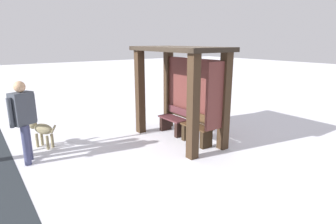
{
  "coord_description": "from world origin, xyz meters",
  "views": [
    {
      "loc": [
        5.59,
        -4.39,
        2.6
      ],
      "look_at": [
        0.34,
        -0.59,
        0.93
      ],
      "focal_mm": 29.6,
      "sensor_mm": 36.0,
      "label": 1
    }
  ],
  "objects_px": {
    "bus_shelter": "(184,79)",
    "dog": "(42,130)",
    "bench_center_inside": "(197,131)",
    "person_walking": "(23,115)",
    "bench_left_inside": "(173,122)"
  },
  "relations": [
    {
      "from": "bench_left_inside",
      "to": "bench_center_inside",
      "type": "distance_m",
      "value": 1.02
    },
    {
      "from": "bus_shelter",
      "to": "bench_left_inside",
      "type": "height_order",
      "value": "bus_shelter"
    },
    {
      "from": "person_walking",
      "to": "dog",
      "type": "relative_size",
      "value": 2.24
    },
    {
      "from": "bus_shelter",
      "to": "dog",
      "type": "relative_size",
      "value": 3.34
    },
    {
      "from": "bench_center_inside",
      "to": "person_walking",
      "type": "bearing_deg",
      "value": -109.07
    },
    {
      "from": "dog",
      "to": "bench_left_inside",
      "type": "bearing_deg",
      "value": 72.51
    },
    {
      "from": "bus_shelter",
      "to": "dog",
      "type": "distance_m",
      "value": 3.8
    },
    {
      "from": "bus_shelter",
      "to": "bench_center_inside",
      "type": "xyz_separation_m",
      "value": [
        0.44,
        0.09,
        -1.31
      ]
    },
    {
      "from": "person_walking",
      "to": "dog",
      "type": "height_order",
      "value": "person_walking"
    },
    {
      "from": "person_walking",
      "to": "bench_center_inside",
      "type": "bearing_deg",
      "value": 70.93
    },
    {
      "from": "bus_shelter",
      "to": "bench_left_inside",
      "type": "xyz_separation_m",
      "value": [
        -0.58,
        0.09,
        -1.32
      ]
    },
    {
      "from": "bench_left_inside",
      "to": "bench_center_inside",
      "type": "relative_size",
      "value": 1.0
    },
    {
      "from": "bench_center_inside",
      "to": "person_walking",
      "type": "height_order",
      "value": "person_walking"
    },
    {
      "from": "bench_center_inside",
      "to": "person_walking",
      "type": "xyz_separation_m",
      "value": [
        -1.31,
        -3.78,
        0.73
      ]
    },
    {
      "from": "bus_shelter",
      "to": "bench_center_inside",
      "type": "bearing_deg",
      "value": 11.55
    }
  ]
}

